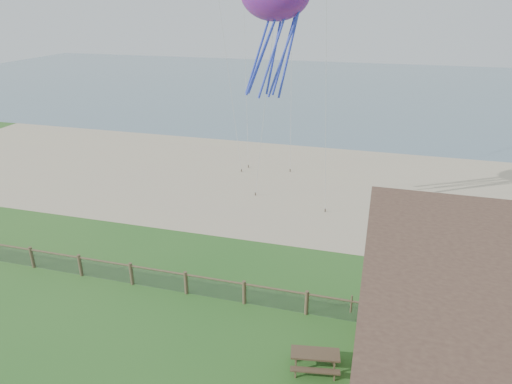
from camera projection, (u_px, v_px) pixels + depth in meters
sand_beach at (303, 184)px, 36.13m from camera, size 72.00×20.00×0.02m
ocean at (350, 88)px, 75.19m from camera, size 160.00×68.00×0.02m
chainlink_fence at (244, 294)px, 21.72m from camera, size 36.20×0.20×1.25m
picnic_table at (315, 360)px, 17.93m from camera, size 2.12×1.73×0.80m
octopus_kite at (275, 30)px, 26.24m from camera, size 4.08×3.10×7.83m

